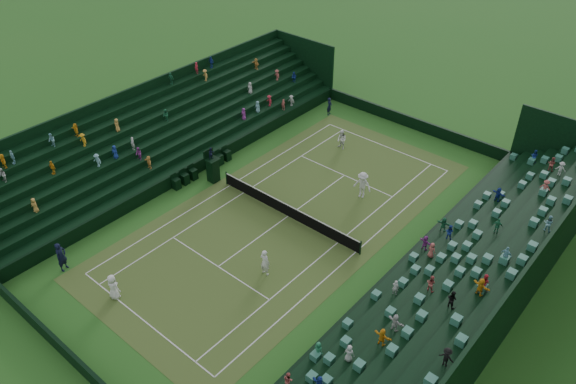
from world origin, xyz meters
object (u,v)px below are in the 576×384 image
(tennis_net, at_px, (288,210))
(player_far_east, at_px, (362,185))
(player_far_west, at_px, (342,140))
(umpire_chair, at_px, (213,167))
(player_near_east, at_px, (265,262))
(player_near_west, at_px, (113,287))

(tennis_net, xyz_separation_m, player_far_east, (2.43, 5.03, 0.47))
(player_far_west, height_order, player_far_east, player_far_east)
(tennis_net, height_order, player_far_west, player_far_west)
(player_far_east, bearing_deg, umpire_chair, -162.04)
(player_near_east, height_order, player_far_west, player_near_east)
(player_far_west, bearing_deg, player_far_east, -28.18)
(umpire_chair, bearing_deg, player_near_west, -69.62)
(player_near_west, height_order, player_far_west, player_near_west)
(umpire_chair, height_order, player_far_east, umpire_chair)
(player_near_west, relative_size, player_near_east, 0.92)
(player_near_east, xyz_separation_m, player_far_east, (-0.08, 10.02, 0.10))
(tennis_net, bearing_deg, player_near_west, -102.21)
(player_near_west, xyz_separation_m, player_far_east, (5.00, 16.87, 0.17))
(player_far_east, bearing_deg, tennis_net, -127.71)
(player_near_west, height_order, player_far_east, player_far_east)
(tennis_net, height_order, player_near_west, player_near_west)
(umpire_chair, xyz_separation_m, player_far_east, (9.29, 5.32, -0.19))
(player_near_west, xyz_separation_m, player_far_west, (0.11, 21.20, -0.03))
(player_far_west, bearing_deg, umpire_chair, -101.16)
(player_near_east, bearing_deg, tennis_net, -64.09)
(tennis_net, height_order, player_far_east, player_far_east)
(player_near_east, relative_size, player_far_west, 1.13)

